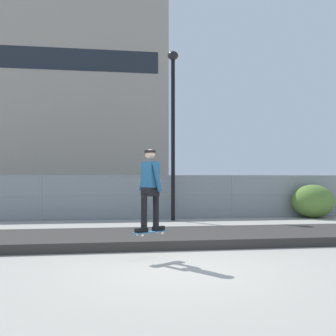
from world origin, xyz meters
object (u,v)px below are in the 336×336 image
skateboard (150,232)px  parked_car_near (15,196)px  skater (150,185)px  street_lamp (173,115)px  parked_car_mid (139,196)px  shrub_left (313,201)px

skateboard → parked_car_near: (-5.47, 11.58, 0.25)m
skateboard → skater: skater is taller
street_lamp → parked_car_near: (-7.14, 4.06, -3.47)m
parked_car_near → parked_car_mid: size_ratio=1.01×
parked_car_near → parked_car_mid: (6.01, -0.40, 0.00)m
skater → street_lamp: bearing=77.5°
skateboard → skater: (-0.00, 0.00, 0.99)m
skateboard → street_lamp: street_lamp is taller
skateboard → shrub_left: size_ratio=0.42×
skateboard → parked_car_mid: (0.54, 11.18, 0.25)m
parked_car_mid → shrub_left: 8.10m
skateboard → skater: size_ratio=0.46×
skateboard → street_lamp: bearing=77.5°
skater → parked_car_mid: size_ratio=0.38×
parked_car_near → shrub_left: size_ratio=2.44×
skateboard → shrub_left: shrub_left is taller
skateboard → parked_car_near: 12.80m
skateboard → street_lamp: (1.67, 7.51, 3.72)m
parked_car_near → shrub_left: 13.88m
skater → shrub_left: 11.07m
parked_car_near → shrub_left: (13.34, -3.84, -0.12)m
skateboard → skater: bearing=180.0°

